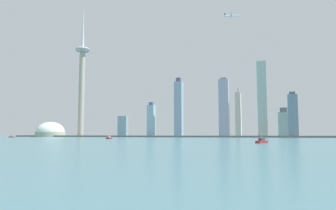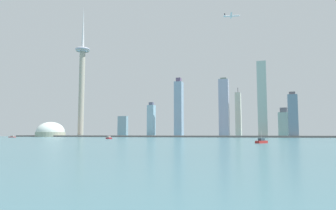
{
  "view_description": "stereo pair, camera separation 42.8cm",
  "coord_description": "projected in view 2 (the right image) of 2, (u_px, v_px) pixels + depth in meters",
  "views": [
    {
      "loc": [
        199.52,
        -178.12,
        7.13
      ],
      "look_at": [
        -25.87,
        524.62,
        76.48
      ],
      "focal_mm": 33.17,
      "sensor_mm": 36.0,
      "label": 1
    },
    {
      "loc": [
        199.92,
        -177.99,
        7.13
      ],
      "look_at": [
        -25.87,
        524.62,
        76.48
      ],
      "focal_mm": 33.17,
      "sensor_mm": 36.0,
      "label": 2
    }
  ],
  "objects": [
    {
      "name": "stadium_dome",
      "position": [
        50.0,
        133.0,
        833.13
      ],
      "size": [
        77.69,
        77.69,
        54.15
      ],
      "color": "#9AA38E",
      "rests_on": "ground"
    },
    {
      "name": "waterfront_pier",
      "position": [
        178.0,
        136.0,
        723.24
      ],
      "size": [
        896.92,
        50.38,
        3.88
      ],
      "primitive_type": "cube",
      "color": "#6B615F",
      "rests_on": "ground"
    },
    {
      "name": "skyscraper_6",
      "position": [
        224.0,
        108.0,
        762.64
      ],
      "size": [
        23.48,
        24.2,
        145.83
      ],
      "color": "#97A3C0",
      "rests_on": "ground"
    },
    {
      "name": "skyscraper_5",
      "position": [
        293.0,
        115.0,
        650.63
      ],
      "size": [
        19.38,
        18.94,
        96.04
      ],
      "color": "slate",
      "rests_on": "ground"
    },
    {
      "name": "skyscraper_0",
      "position": [
        179.0,
        108.0,
        814.74
      ],
      "size": [
        20.5,
        22.73,
        155.5
      ],
      "color": "#82A1BD",
      "rests_on": "ground"
    },
    {
      "name": "boat_6",
      "position": [
        12.0,
        137.0,
        676.39
      ],
      "size": [
        15.88,
        5.83,
        3.79
      ],
      "rotation": [
        0.0,
        0.0,
        3.23
      ],
      "color": "red",
      "rests_on": "ground"
    },
    {
      "name": "airplane",
      "position": [
        231.0,
        16.0,
        668.2
      ],
      "size": [
        34.13,
        35.0,
        8.23
      ],
      "rotation": [
        0.0,
        0.0,
        0.15
      ],
      "color": "silver"
    },
    {
      "name": "skyscraper_4",
      "position": [
        262.0,
        99.0,
        689.83
      ],
      "size": [
        20.14,
        14.68,
        170.22
      ],
      "color": "#9EB9B3",
      "rests_on": "ground"
    },
    {
      "name": "skyscraper_2",
      "position": [
        123.0,
        126.0,
        844.67
      ],
      "size": [
        25.71,
        13.26,
        55.98
      ],
      "color": "#779AAA",
      "rests_on": "ground"
    },
    {
      "name": "skyscraper_1",
      "position": [
        284.0,
        124.0,
        702.27
      ],
      "size": [
        24.58,
        21.6,
        66.91
      ],
      "color": "#8DB4B1",
      "rests_on": "ground"
    },
    {
      "name": "skyscraper_7",
      "position": [
        238.0,
        115.0,
        754.88
      ],
      "size": [
        13.0,
        26.2,
        120.58
      ],
      "color": "beige",
      "rests_on": "ground"
    },
    {
      "name": "skyscraper_3",
      "position": [
        151.0,
        120.0,
        830.91
      ],
      "size": [
        18.37,
        18.44,
        92.28
      ],
      "color": "#87B3C8",
      "rests_on": "ground"
    },
    {
      "name": "observation_tower",
      "position": [
        82.0,
        76.0,
        861.88
      ],
      "size": [
        40.37,
        40.37,
        367.83
      ],
      "color": "#A59F8F",
      "rests_on": "ground"
    },
    {
      "name": "boat_1",
      "position": [
        261.0,
        141.0,
        244.74
      ],
      "size": [
        9.71,
        12.82,
        9.73
      ],
      "rotation": [
        0.0,
        0.0,
        1.04
      ],
      "color": "#A82522",
      "rests_on": "ground"
    },
    {
      "name": "boat_2",
      "position": [
        109.0,
        138.0,
        464.3
      ],
      "size": [
        12.85,
        11.48,
        4.63
      ],
      "rotation": [
        0.0,
        0.0,
        5.63
      ],
      "color": "#AC1D24",
      "rests_on": "ground"
    }
  ]
}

